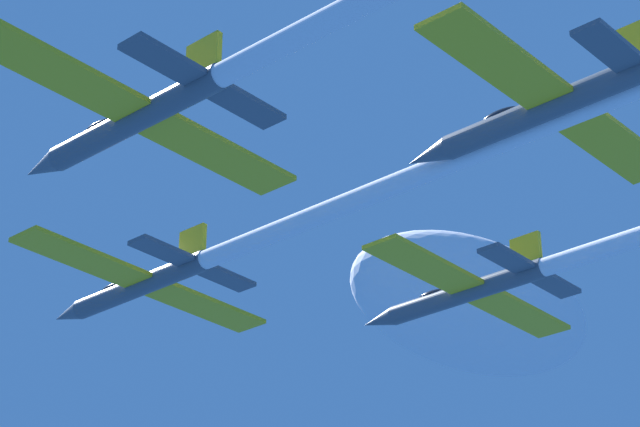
# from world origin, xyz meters

# --- Properties ---
(jet_lead) EXTENTS (15.41, 54.54, 2.55)m
(jet_lead) POSITION_xyz_m (0.25, -15.73, 0.45)
(jet_lead) COLOR #4C5660
(cloud_wispy) EXTENTS (27.99, 15.40, 9.80)m
(cloud_wispy) POSITION_xyz_m (48.53, 13.33, 17.95)
(cloud_wispy) COLOR white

